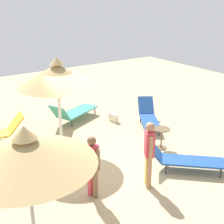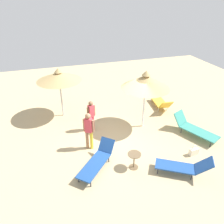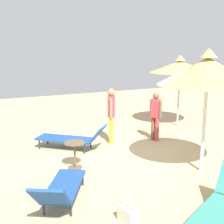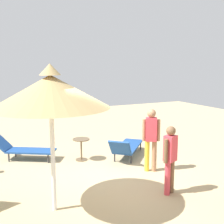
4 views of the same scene
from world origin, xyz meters
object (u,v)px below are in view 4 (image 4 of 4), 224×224
at_px(person_standing_far_left, 151,136).
at_px(parasol_umbrella_front, 51,91).
at_px(side_table_round, 81,146).
at_px(person_standing_near_left, 170,156).
at_px(lounge_chair_edge, 21,148).
at_px(lounge_chair_far_right, 127,147).

bearing_deg(person_standing_far_left, parasol_umbrella_front, -161.94).
distance_m(parasol_umbrella_front, person_standing_far_left, 3.43).
bearing_deg(person_standing_far_left, side_table_round, 128.92).
height_order(person_standing_far_left, side_table_round, person_standing_far_left).
height_order(person_standing_far_left, person_standing_near_left, person_standing_far_left).
height_order(lounge_chair_edge, side_table_round, lounge_chair_edge).
bearing_deg(lounge_chair_edge, person_standing_near_left, -56.44).
relative_size(lounge_chair_edge, person_standing_far_left, 1.16).
bearing_deg(lounge_chair_edge, parasol_umbrella_front, -88.56).
bearing_deg(lounge_chair_edge, lounge_chair_far_right, -23.40).
height_order(lounge_chair_far_right, person_standing_far_left, person_standing_far_left).
bearing_deg(lounge_chair_far_right, parasol_umbrella_front, -142.29).
distance_m(parasol_umbrella_front, side_table_round, 3.70).
relative_size(lounge_chair_edge, side_table_round, 3.03).
bearing_deg(person_standing_near_left, side_table_round, 107.52).
bearing_deg(parasol_umbrella_front, person_standing_near_left, -9.29).
bearing_deg(side_table_round, lounge_chair_edge, 152.16).
bearing_deg(side_table_round, lounge_chair_far_right, -17.52).
distance_m(parasol_umbrella_front, lounge_chair_far_right, 4.25).
relative_size(lounge_chair_far_right, person_standing_far_left, 1.12).
xyz_separation_m(lounge_chair_far_right, lounge_chair_edge, (-3.03, 1.31, 0.01)).
bearing_deg(lounge_chair_far_right, lounge_chair_edge, 156.60).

